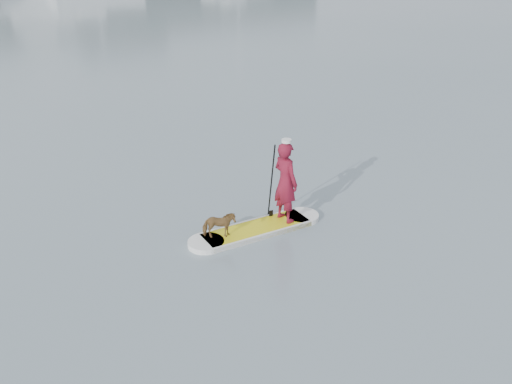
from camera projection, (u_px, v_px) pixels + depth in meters
ground at (268, 165)px, 16.47m from camera, size 140.00×140.00×0.00m
paddleboard at (256, 229)px, 12.91m from camera, size 3.29×1.04×0.12m
paddler at (286, 182)px, 12.82m from camera, size 0.49×0.71×1.90m
white_cap at (287, 141)px, 12.40m from camera, size 0.22×0.22×0.07m
dog at (219, 225)px, 12.34m from camera, size 0.79×0.61×0.60m
paddle at (271, 190)px, 13.09m from camera, size 0.10×0.30×2.00m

